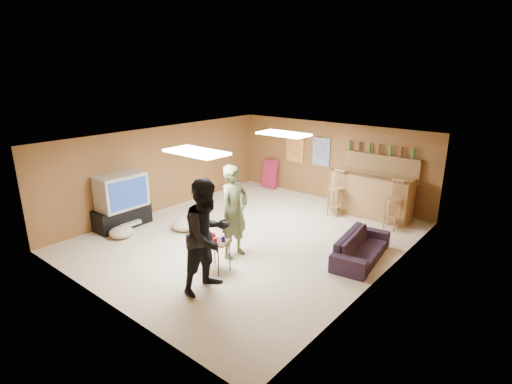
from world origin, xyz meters
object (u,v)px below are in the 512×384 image
Objects in this scene: person_olive at (234,212)px; person_black at (208,236)px; tv_body at (121,191)px; tray_table at (216,256)px; bar_counter at (371,195)px; sofa at (361,247)px.

person_black is at bearing -156.20° from person_olive.
tray_table is (3.18, -0.09, -0.60)m from tv_body.
tv_body is 3.09m from person_olive.
person_black is 0.94m from tray_table.
bar_counter is 1.06× the size of person_olive.
person_olive reaches higher than sofa.
person_black reaches higher than person_olive.
bar_counter is 2.59m from sofa.
person_olive is at bearing -106.00° from bar_counter.
tv_body is at bearing 103.94° from sofa.
person_black is 3.16m from sofa.
person_black reaches higher than sofa.
bar_counter reaches higher than sofa.
person_olive is 0.93m from tray_table.
sofa is (1.52, 2.68, -0.72)m from person_black.
tv_body is 0.58× the size of person_olive.
sofa is at bearing -69.21° from bar_counter.
sofa is (0.91, -2.40, -0.29)m from bar_counter.
tv_body reaches higher than tray_table.
person_olive is 2.60m from sofa.
bar_counter is at bearing 77.94° from tray_table.
person_black reaches higher than tv_body.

